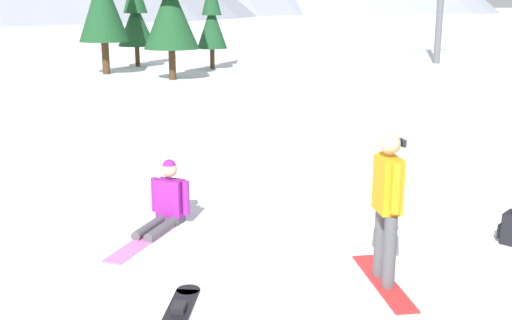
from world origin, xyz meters
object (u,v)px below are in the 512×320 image
at_px(pine_tree_slender, 170,2).
at_px(pine_tree_twin, 136,15).
at_px(snowboarder_midground, 165,204).
at_px(backpack_black, 511,228).
at_px(snowboarder_foreground, 387,206).
at_px(loose_snowboard_far_spare, 174,320).
at_px(pine_tree_broad, 212,18).

bearing_deg(pine_tree_slender, pine_tree_twin, 107.31).
height_order(pine_tree_slender, pine_tree_twin, pine_tree_slender).
xyz_separation_m(snowboarder_midground, backpack_black, (4.80, -1.21, -0.13)).
relative_size(snowboarder_foreground, loose_snowboard_far_spare, 1.03).
distance_m(pine_tree_broad, pine_tree_twin, 4.24).
bearing_deg(pine_tree_slender, pine_tree_broad, 66.51).
bearing_deg(snowboarder_foreground, pine_tree_twin, 99.97).
bearing_deg(snowboarder_midground, backpack_black, -14.12).
bearing_deg(pine_tree_broad, backpack_black, -82.79).
height_order(snowboarder_midground, pine_tree_slender, pine_tree_slender).
height_order(pine_tree_broad, pine_tree_slender, pine_tree_slender).
bearing_deg(loose_snowboard_far_spare, pine_tree_broad, 86.57).
distance_m(backpack_black, pine_tree_slender, 20.70).
xyz_separation_m(loose_snowboard_far_spare, backpack_black, (4.63, 1.77, 0.19)).
xyz_separation_m(snowboarder_foreground, backpack_black, (2.16, 1.08, -0.76)).
bearing_deg(snowboarder_foreground, backpack_black, 26.51).
bearing_deg(pine_tree_slender, loose_snowboard_far_spare, -89.03).
xyz_separation_m(loose_snowboard_far_spare, pine_tree_slender, (-0.37, 21.62, 3.26)).
relative_size(snowboarder_midground, backpack_black, 3.78).
relative_size(snowboarder_foreground, pine_tree_broad, 0.39).
relative_size(snowboarder_midground, pine_tree_broad, 0.38).
bearing_deg(pine_tree_twin, snowboarder_foreground, -80.03).
xyz_separation_m(snowboarder_foreground, pine_tree_twin, (-4.77, 27.12, 1.65)).
relative_size(snowboarder_midground, pine_tree_twin, 0.37).
distance_m(snowboarder_midground, pine_tree_broad, 23.25).
relative_size(backpack_black, pine_tree_twin, 0.10).
distance_m(backpack_black, pine_tree_broad, 24.59).
xyz_separation_m(snowboarder_foreground, loose_snowboard_far_spare, (-2.47, -0.69, -0.95)).
relative_size(loose_snowboard_far_spare, pine_tree_twin, 0.37).
distance_m(loose_snowboard_far_spare, pine_tree_twin, 28.02).
relative_size(snowboarder_foreground, snowboarder_midground, 1.02).
relative_size(pine_tree_slender, pine_tree_twin, 1.25).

